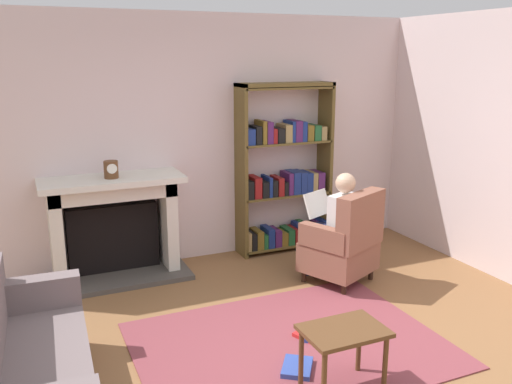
{
  "coord_description": "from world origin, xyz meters",
  "views": [
    {
      "loc": [
        -1.83,
        -3.18,
        2.26
      ],
      "look_at": [
        0.1,
        1.2,
        1.05
      ],
      "focal_mm": 38.19,
      "sensor_mm": 36.0,
      "label": 1
    }
  ],
  "objects_px": {
    "bookshelf": "(285,174)",
    "side_table": "(344,339)",
    "sofa_floral": "(23,373)",
    "seated_reader": "(335,222)",
    "mantel_clock": "(111,169)",
    "fireplace": "(114,224)",
    "armchair_reading": "(344,243)"
  },
  "relations": [
    {
      "from": "mantel_clock",
      "to": "seated_reader",
      "type": "bearing_deg",
      "value": -23.6
    },
    {
      "from": "seated_reader",
      "to": "bookshelf",
      "type": "bearing_deg",
      "value": -111.13
    },
    {
      "from": "fireplace",
      "to": "armchair_reading",
      "type": "relative_size",
      "value": 1.49
    },
    {
      "from": "bookshelf",
      "to": "fireplace",
      "type": "bearing_deg",
      "value": -179.0
    },
    {
      "from": "bookshelf",
      "to": "side_table",
      "type": "xyz_separation_m",
      "value": [
        -0.91,
        -2.71,
        -0.52
      ]
    },
    {
      "from": "mantel_clock",
      "to": "seated_reader",
      "type": "height_order",
      "value": "mantel_clock"
    },
    {
      "from": "sofa_floral",
      "to": "seated_reader",
      "type": "bearing_deg",
      "value": -66.71
    },
    {
      "from": "bookshelf",
      "to": "armchair_reading",
      "type": "relative_size",
      "value": 2.02
    },
    {
      "from": "fireplace",
      "to": "seated_reader",
      "type": "distance_m",
      "value": 2.27
    },
    {
      "from": "armchair_reading",
      "to": "side_table",
      "type": "relative_size",
      "value": 1.73
    },
    {
      "from": "bookshelf",
      "to": "sofa_floral",
      "type": "xyz_separation_m",
      "value": [
        -2.91,
        -2.16,
        -0.59
      ]
    },
    {
      "from": "bookshelf",
      "to": "seated_reader",
      "type": "distance_m",
      "value": 1.07
    },
    {
      "from": "mantel_clock",
      "to": "sofa_floral",
      "type": "distance_m",
      "value": 2.38
    },
    {
      "from": "bookshelf",
      "to": "seated_reader",
      "type": "xyz_separation_m",
      "value": [
        0.06,
        -1.03,
        -0.29
      ]
    },
    {
      "from": "seated_reader",
      "to": "sofa_floral",
      "type": "distance_m",
      "value": 3.19
    },
    {
      "from": "fireplace",
      "to": "armchair_reading",
      "type": "distance_m",
      "value": 2.37
    },
    {
      "from": "mantel_clock",
      "to": "bookshelf",
      "type": "distance_m",
      "value": 2.01
    },
    {
      "from": "mantel_clock",
      "to": "seated_reader",
      "type": "relative_size",
      "value": 0.15
    },
    {
      "from": "mantel_clock",
      "to": "side_table",
      "type": "distance_m",
      "value": 2.9
    },
    {
      "from": "fireplace",
      "to": "seated_reader",
      "type": "relative_size",
      "value": 1.27
    },
    {
      "from": "fireplace",
      "to": "side_table",
      "type": "xyz_separation_m",
      "value": [
        1.07,
        -2.68,
        -0.18
      ]
    },
    {
      "from": "fireplace",
      "to": "seated_reader",
      "type": "height_order",
      "value": "seated_reader"
    },
    {
      "from": "mantel_clock",
      "to": "armchair_reading",
      "type": "height_order",
      "value": "mantel_clock"
    },
    {
      "from": "mantel_clock",
      "to": "armchair_reading",
      "type": "relative_size",
      "value": 0.18
    },
    {
      "from": "bookshelf",
      "to": "sofa_floral",
      "type": "bearing_deg",
      "value": -143.42
    },
    {
      "from": "mantel_clock",
      "to": "armchair_reading",
      "type": "bearing_deg",
      "value": -25.54
    },
    {
      "from": "fireplace",
      "to": "mantel_clock",
      "type": "relative_size",
      "value": 8.4
    },
    {
      "from": "bookshelf",
      "to": "side_table",
      "type": "relative_size",
      "value": 3.5
    },
    {
      "from": "mantel_clock",
      "to": "armchair_reading",
      "type": "xyz_separation_m",
      "value": [
        2.09,
        -1.0,
        -0.74
      ]
    },
    {
      "from": "sofa_floral",
      "to": "side_table",
      "type": "xyz_separation_m",
      "value": [
        2.0,
        -0.56,
        0.07
      ]
    },
    {
      "from": "sofa_floral",
      "to": "side_table",
      "type": "distance_m",
      "value": 2.07
    },
    {
      "from": "bookshelf",
      "to": "seated_reader",
      "type": "relative_size",
      "value": 1.72
    }
  ]
}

